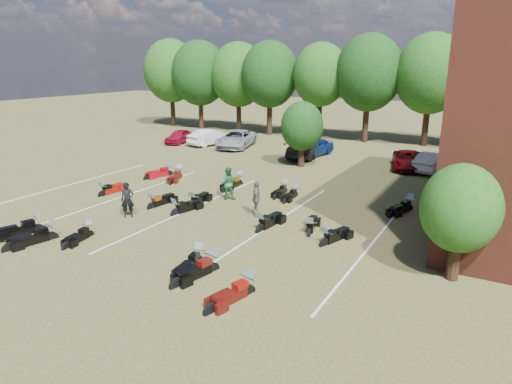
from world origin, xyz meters
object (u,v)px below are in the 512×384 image
Objects in this scene: car_0 at (179,136)px; motorcycle_3 at (51,239)px; person_black at (128,200)px; motorcycle_7 at (103,196)px; motorcycle_14 at (180,178)px; person_grey at (256,199)px; person_green at (228,183)px; car_4 at (314,147)px.

car_0 is 25.35m from motorcycle_3.
person_black is 0.80× the size of motorcycle_7.
motorcycle_14 is (-2.87, 7.79, -0.92)m from person_black.
person_black is 8.35m from motorcycle_14.
motorcycle_7 is 0.98× the size of motorcycle_14.
person_grey reaches higher than motorcycle_14.
person_green reaches higher than motorcycle_14.
car_4 is (13.98, 0.65, 0.07)m from car_0.
person_green is 6.30m from motorcycle_14.
car_0 reaches higher than motorcycle_7.
car_0 is at bearing 78.20° from person_black.
person_grey is 9.95m from motorcycle_3.
motorcycle_3 is (-3.60, -9.24, -0.97)m from person_green.
motorcycle_7 is at bearing -101.89° from car_4.
motorcycle_7 is at bearing -121.99° from motorcycle_14.
motorcycle_14 is at bearing 66.72° from person_black.
person_black is at bearing 93.25° from person_grey.
person_black is at bearing 92.48° from motorcycle_3.
car_4 is 1.75× the size of motorcycle_3.
car_4 is 12.84m from motorcycle_14.
person_green is (2.78, 5.18, 0.05)m from person_black.
motorcycle_3 is at bearing -89.24° from car_4.
person_green is at bearing -79.82° from car_4.
person_green is 0.85× the size of motorcycle_7.
person_grey is at bearing -46.79° from motorcycle_14.
person_green reaches higher than car_0.
car_0 is at bearing -168.99° from car_4.
person_grey reaches higher than motorcycle_7.
car_4 is 19.65m from person_black.
motorcycle_3 reaches higher than motorcycle_7.
person_grey is (2.90, -1.76, -0.05)m from person_green.
motorcycle_3 is (-0.82, -4.05, -0.92)m from person_black.
motorcycle_7 is at bearing 109.95° from person_black.
car_4 is 16.43m from person_grey.
person_grey is (17.33, -15.43, 0.26)m from car_0.
person_black is 0.95× the size of person_green.
person_green is 7.63m from motorcycle_7.
car_0 is 1.67× the size of motorcycle_14.
person_grey is (5.68, 3.43, 0.00)m from person_black.
person_grey is 0.75× the size of motorcycle_3.
motorcycle_7 is at bearing 70.12° from person_grey.
motorcycle_14 is at bearing 35.10° from person_grey.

